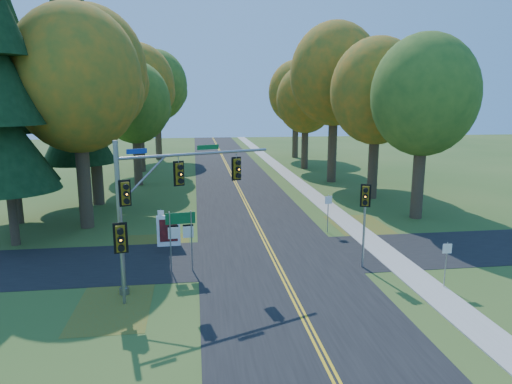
{
  "coord_description": "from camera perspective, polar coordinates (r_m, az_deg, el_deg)",
  "views": [
    {
      "loc": [
        -4.03,
        -21.05,
        8.33
      ],
      "look_at": [
        -0.67,
        3.82,
        3.2
      ],
      "focal_mm": 32.0,
      "sensor_mm": 36.0,
      "label": 1
    }
  ],
  "objects": [
    {
      "name": "east_signal_pole",
      "position": [
        22.82,
        13.48,
        -1.59
      ],
      "size": [
        0.47,
        0.57,
        4.31
      ],
      "rotation": [
        0.0,
        0.0,
        -0.4
      ],
      "color": "#9B9EA3",
      "rests_on": "ground"
    },
    {
      "name": "tree_w_d",
      "position": [
        54.59,
        -14.46,
        12.72
      ],
      "size": [
        8.2,
        8.2,
        14.56
      ],
      "color": "#38281C",
      "rests_on": "ground"
    },
    {
      "name": "centerline_left",
      "position": [
        22.96,
        2.73,
        -9.66
      ],
      "size": [
        0.1,
        160.0,
        0.01
      ],
      "primitive_type": "cube",
      "color": "gold",
      "rests_on": "road_main"
    },
    {
      "name": "reg_sign_e_south",
      "position": [
        22.1,
        22.71,
        -7.48
      ],
      "size": [
        0.41,
        0.08,
        2.14
      ],
      "rotation": [
        0.0,
        0.0,
        -0.09
      ],
      "color": "gray",
      "rests_on": "ground"
    },
    {
      "name": "reg_sign_e_north",
      "position": [
        29.02,
        9.02,
        -1.84
      ],
      "size": [
        0.47,
        0.12,
        2.45
      ],
      "rotation": [
        0.0,
        0.0,
        0.18
      ],
      "color": "gray",
      "rests_on": "ground"
    },
    {
      "name": "tree_w_a",
      "position": [
        31.26,
        -21.37,
        12.9
      ],
      "size": [
        8.0,
        8.0,
        14.15
      ],
      "color": "#38281C",
      "rests_on": "ground"
    },
    {
      "name": "road_cross",
      "position": [
        24.83,
        2.12,
        -8.03
      ],
      "size": [
        60.0,
        6.0,
        0.02
      ],
      "primitive_type": "cube",
      "color": "black",
      "rests_on": "ground"
    },
    {
      "name": "tree_w_c",
      "position": [
        45.85,
        -14.85,
        10.69
      ],
      "size": [
        6.8,
        6.8,
        11.91
      ],
      "color": "#38281C",
      "rests_on": "ground"
    },
    {
      "name": "ground",
      "position": [
        22.99,
        2.98,
        -9.71
      ],
      "size": [
        160.0,
        160.0,
        0.0
      ],
      "primitive_type": "plane",
      "color": "#2C4F1C",
      "rests_on": "ground"
    },
    {
      "name": "tree_w_e",
      "position": [
        65.34,
        -12.29,
        12.83
      ],
      "size": [
        8.4,
        8.4,
        14.97
      ],
      "color": "#38281C",
      "rests_on": "ground"
    },
    {
      "name": "reg_sign_w",
      "position": [
        27.57,
        -11.78,
        -3.36
      ],
      "size": [
        0.38,
        0.09,
        1.97
      ],
      "rotation": [
        0.0,
        0.0,
        -0.17
      ],
      "color": "gray",
      "rests_on": "ground"
    },
    {
      "name": "tree_e_e",
      "position": [
        66.24,
        5.07,
        12.26
      ],
      "size": [
        7.8,
        7.8,
        13.74
      ],
      "color": "#38281C",
      "rests_on": "ground"
    },
    {
      "name": "pine_c",
      "position": [
        38.14,
        -21.86,
        12.79
      ],
      "size": [
        5.6,
        5.6,
        20.56
      ],
      "color": "#38281C",
      "rests_on": "ground"
    },
    {
      "name": "sidewalk_east",
      "position": [
        24.83,
        17.35,
        -8.52
      ],
      "size": [
        1.6,
        160.0,
        0.06
      ],
      "primitive_type": "cube",
      "color": "#9E998E",
      "rests_on": "ground"
    },
    {
      "name": "leaf_patch_w_near",
      "position": [
        26.51,
        -12.73,
        -7.04
      ],
      "size": [
        4.0,
        6.0,
        0.0
      ],
      "primitive_type": "cube",
      "color": "brown",
      "rests_on": "ground"
    },
    {
      "name": "tree_e_d",
      "position": [
        55.53,
        6.29,
        11.39
      ],
      "size": [
        7.0,
        7.0,
        12.32
      ],
      "color": "#38281C",
      "rests_on": "ground"
    },
    {
      "name": "route_sign_cluster",
      "position": [
        22.38,
        -9.39,
        -4.62
      ],
      "size": [
        1.42,
        0.21,
        3.06
      ],
      "rotation": [
        0.0,
        0.0,
        0.11
      ],
      "color": "gray",
      "rests_on": "ground"
    },
    {
      "name": "tree_e_c",
      "position": [
        46.91,
        9.88,
        14.24
      ],
      "size": [
        8.8,
        8.8,
        15.79
      ],
      "color": "#38281C",
      "rests_on": "ground"
    },
    {
      "name": "pine_b",
      "position": [
        34.21,
        -28.63,
        9.89
      ],
      "size": [
        5.6,
        5.6,
        17.31
      ],
      "color": "#38281C",
      "rests_on": "ground"
    },
    {
      "name": "ped_signal_pole",
      "position": [
        19.09,
        -16.52,
        -6.31
      ],
      "size": [
        0.56,
        0.65,
        3.54
      ],
      "rotation": [
        0.0,
        0.0,
        0.18
      ],
      "color": "gray",
      "rests_on": "ground"
    },
    {
      "name": "leaf_patch_w_far",
      "position": [
        20.17,
        -17.35,
        -13.38
      ],
      "size": [
        3.0,
        5.0,
        0.0
      ],
      "primitive_type": "cube",
      "color": "brown",
      "rests_on": "ground"
    },
    {
      "name": "tree_e_b",
      "position": [
        39.58,
        14.91,
        12.0
      ],
      "size": [
        7.6,
        7.6,
        13.33
      ],
      "color": "#38281C",
      "rests_on": "ground"
    },
    {
      "name": "tree_w_b",
      "position": [
        38.17,
        -19.91,
        13.95
      ],
      "size": [
        8.6,
        8.6,
        15.38
      ],
      "color": "#38281C",
      "rests_on": "ground"
    },
    {
      "name": "centerline_right",
      "position": [
        23.0,
        3.23,
        -9.63
      ],
      "size": [
        0.1,
        160.0,
        0.01
      ],
      "primitive_type": "cube",
      "color": "gold",
      "rests_on": "road_main"
    },
    {
      "name": "road_main",
      "position": [
        22.99,
        2.98,
        -9.68
      ],
      "size": [
        8.0,
        160.0,
        0.02
      ],
      "primitive_type": "cube",
      "color": "black",
      "rests_on": "ground"
    },
    {
      "name": "tree_e_a",
      "position": [
        33.65,
        20.32,
        11.2
      ],
      "size": [
        7.2,
        7.2,
        12.73
      ],
      "color": "#38281C",
      "rests_on": "ground"
    },
    {
      "name": "traffic_mast",
      "position": [
        20.27,
        -11.78,
        -0.16
      ],
      "size": [
        6.86,
        3.14,
        6.69
      ],
      "rotation": [
        0.0,
        0.0,
        0.39
      ],
      "color": "gray",
      "rests_on": "ground"
    },
    {
      "name": "info_kiosk",
      "position": [
        26.69,
        -10.87,
        -4.81
      ],
      "size": [
        1.32,
        0.24,
        1.82
      ],
      "rotation": [
        0.0,
        0.0,
        0.03
      ],
      "color": "white",
      "rests_on": "ground"
    },
    {
      "name": "leaf_patch_e",
      "position": [
        30.3,
        13.63,
        -4.73
      ],
      "size": [
        3.5,
        8.0,
        0.0
      ],
      "primitive_type": "cube",
      "color": "brown",
      "rests_on": "ground"
    }
  ]
}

